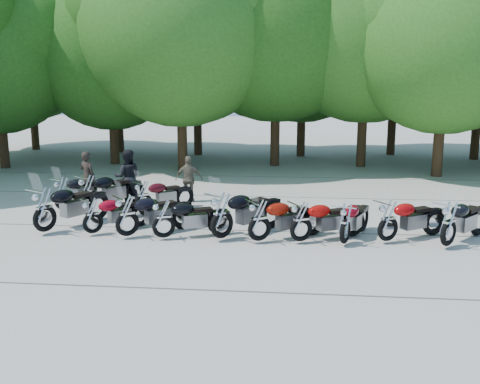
# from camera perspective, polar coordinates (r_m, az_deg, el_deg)

# --- Properties ---
(ground) EXTENTS (90.00, 90.00, 0.00)m
(ground) POSITION_cam_1_polar(r_m,az_deg,el_deg) (14.32, -0.59, -5.54)
(ground) COLOR #9C988D
(ground) RESTS_ON ground
(tree_2) EXTENTS (7.31, 7.31, 8.97)m
(tree_2) POSITION_cam_1_polar(r_m,az_deg,el_deg) (27.85, -13.05, 13.67)
(tree_2) COLOR #3A2614
(tree_2) RESTS_ON ground
(tree_3) EXTENTS (8.70, 8.70, 10.67)m
(tree_3) POSITION_cam_1_polar(r_m,az_deg,el_deg) (25.41, -6.13, 16.39)
(tree_3) COLOR #3A2614
(tree_3) RESTS_ON ground
(tree_4) EXTENTS (9.13, 9.13, 11.20)m
(tree_4) POSITION_cam_1_polar(r_m,az_deg,el_deg) (26.79, 3.72, 16.87)
(tree_4) COLOR #3A2614
(tree_4) RESTS_ON ground
(tree_5) EXTENTS (9.04, 9.04, 11.10)m
(tree_5) POSITION_cam_1_polar(r_m,az_deg,el_deg) (27.07, 12.76, 16.43)
(tree_5) COLOR #3A2614
(tree_5) RESTS_ON ground
(tree_6) EXTENTS (8.00, 8.00, 9.82)m
(tree_6) POSITION_cam_1_polar(r_m,az_deg,el_deg) (25.19, 20.23, 14.63)
(tree_6) COLOR #3A2614
(tree_6) RESTS_ON ground
(tree_9) EXTENTS (7.59, 7.59, 9.32)m
(tree_9) POSITION_cam_1_polar(r_m,az_deg,el_deg) (34.62, -20.66, 13.16)
(tree_9) COLOR #3A2614
(tree_9) RESTS_ON ground
(tree_10) EXTENTS (7.78, 7.78, 9.55)m
(tree_10) POSITION_cam_1_polar(r_m,az_deg,el_deg) (32.11, -12.50, 14.03)
(tree_10) COLOR #3A2614
(tree_10) RESTS_ON ground
(tree_11) EXTENTS (7.56, 7.56, 9.28)m
(tree_11) POSITION_cam_1_polar(r_m,az_deg,el_deg) (30.49, -4.43, 14.10)
(tree_11) COLOR #3A2614
(tree_11) RESTS_ON ground
(tree_12) EXTENTS (7.88, 7.88, 9.67)m
(tree_12) POSITION_cam_1_polar(r_m,az_deg,el_deg) (30.09, 6.42, 14.53)
(tree_12) COLOR #3A2614
(tree_12) RESTS_ON ground
(tree_13) EXTENTS (8.31, 8.31, 10.20)m
(tree_13) POSITION_cam_1_polar(r_m,az_deg,el_deg) (31.54, 15.62, 14.62)
(tree_13) COLOR #3A2614
(tree_13) RESTS_ON ground
(motorcycle_0) EXTENTS (1.93, 2.62, 1.45)m
(motorcycle_0) POSITION_cam_1_polar(r_m,az_deg,el_deg) (16.12, -19.28, -1.57)
(motorcycle_0) COLOR black
(motorcycle_0) RESTS_ON ground
(motorcycle_1) EXTENTS (1.89, 1.90, 1.16)m
(motorcycle_1) POSITION_cam_1_polar(r_m,az_deg,el_deg) (15.65, -14.76, -2.23)
(motorcycle_1) COLOR maroon
(motorcycle_1) RESTS_ON ground
(motorcycle_2) EXTENTS (2.24, 2.04, 1.32)m
(motorcycle_2) POSITION_cam_1_polar(r_m,az_deg,el_deg) (15.14, -11.41, -2.23)
(motorcycle_2) COLOR black
(motorcycle_2) RESTS_ON ground
(motorcycle_3) EXTENTS (2.22, 1.49, 1.21)m
(motorcycle_3) POSITION_cam_1_polar(r_m,az_deg,el_deg) (14.84, -7.77, -2.59)
(motorcycle_3) COLOR black
(motorcycle_3) RESTS_ON ground
(motorcycle_4) EXTENTS (2.29, 2.42, 1.45)m
(motorcycle_4) POSITION_cam_1_polar(r_m,az_deg,el_deg) (14.62, -1.85, -2.24)
(motorcycle_4) COLOR black
(motorcycle_4) RESTS_ON ground
(motorcycle_5) EXTENTS (2.30, 1.81, 1.29)m
(motorcycle_5) POSITION_cam_1_polar(r_m,az_deg,el_deg) (14.43, 1.99, -2.75)
(motorcycle_5) COLOR #770F04
(motorcycle_5) RESTS_ON ground
(motorcycle_6) EXTENTS (2.25, 1.66, 1.25)m
(motorcycle_6) POSITION_cam_1_polar(r_m,az_deg,el_deg) (14.47, 6.24, -2.85)
(motorcycle_6) COLOR #9D0805
(motorcycle_6) RESTS_ON ground
(motorcycle_7) EXTENTS (1.45, 2.25, 1.22)m
(motorcycle_7) POSITION_cam_1_polar(r_m,az_deg,el_deg) (14.47, 10.66, -3.05)
(motorcycle_7) COLOR maroon
(motorcycle_7) RESTS_ON ground
(motorcycle_8) EXTENTS (2.26, 1.82, 1.28)m
(motorcycle_8) POSITION_cam_1_polar(r_m,az_deg,el_deg) (14.90, 14.83, -2.70)
(motorcycle_8) COLOR #A10507
(motorcycle_8) RESTS_ON ground
(motorcycle_9) EXTENTS (2.11, 2.27, 1.34)m
(motorcycle_9) POSITION_cam_1_polar(r_m,az_deg,el_deg) (14.91, 20.46, -2.92)
(motorcycle_9) COLOR black
(motorcycle_9) RESTS_ON ground
(motorcycle_10) EXTENTS (1.61, 2.22, 1.23)m
(motorcycle_10) POSITION_cam_1_polar(r_m,az_deg,el_deg) (18.68, -17.60, -0.04)
(motorcycle_10) COLOR black
(motorcycle_10) RESTS_ON ground
(motorcycle_11) EXTENTS (2.05, 2.38, 1.37)m
(motorcycle_11) POSITION_cam_1_polar(r_m,az_deg,el_deg) (18.17, -15.15, 0.02)
(motorcycle_11) COLOR black
(motorcycle_11) RESTS_ON ground
(motorcycle_12) EXTENTS (1.95, 1.86, 1.17)m
(motorcycle_12) POSITION_cam_1_polar(r_m,az_deg,el_deg) (17.74, -9.80, -0.35)
(motorcycle_12) COLOR #3B080F
(motorcycle_12) RESTS_ON ground
(rider_0) EXTENTS (0.74, 0.63, 1.71)m
(rider_0) POSITION_cam_1_polar(r_m,az_deg,el_deg) (20.00, -15.23, 1.57)
(rider_0) COLOR black
(rider_0) RESTS_ON ground
(rider_1) EXTENTS (1.03, 0.89, 1.85)m
(rider_1) POSITION_cam_1_polar(r_m,az_deg,el_deg) (19.13, -11.34, 1.51)
(rider_1) COLOR black
(rider_1) RESTS_ON ground
(rider_2) EXTENTS (0.96, 0.47, 1.59)m
(rider_2) POSITION_cam_1_polar(r_m,az_deg,el_deg) (19.16, -5.20, 1.31)
(rider_2) COLOR brown
(rider_2) RESTS_ON ground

